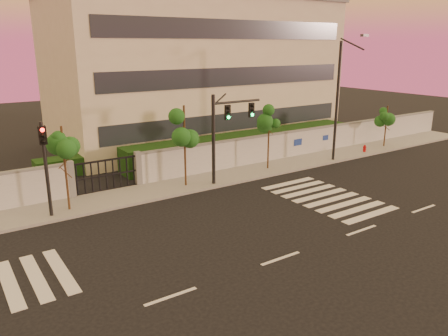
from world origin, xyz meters
The scene contains 14 objects.
ground centered at (0.00, 0.00, 0.00)m, with size 120.00×120.00×0.00m, color black.
sidewalk centered at (0.00, 10.50, 0.07)m, with size 60.00×3.00×0.15m, color gray.
perimeter_wall centered at (0.10, 12.00, 1.07)m, with size 60.00×0.36×2.20m.
hedge_row centered at (1.17, 14.74, 0.82)m, with size 41.00×4.25×1.80m.
institutional_building centered at (9.00, 21.99, 6.16)m, with size 24.40×12.40×12.25m.
road_markings centered at (-1.58, 3.76, 0.01)m, with size 57.00×7.62×0.02m.
street_tree_c centered at (-5.69, 10.08, 3.33)m, with size 1.41×1.12×4.53m.
street_tree_d centered at (1.31, 10.24, 3.68)m, with size 1.49×1.19×5.00m.
street_tree_e centered at (7.85, 10.37, 3.36)m, with size 1.37×1.09×4.56m.
street_tree_f centered at (20.35, 10.20, 2.61)m, with size 1.34×1.07×3.54m.
traffic_signal_main centered at (3.60, 9.56, 3.53)m, with size 3.53×0.36×5.59m.
traffic_signal_secondary centered at (-6.69, 9.68, 3.11)m, with size 0.38×0.36×4.89m.
streetlight_east centered at (13.38, 9.29, 4.89)m, with size 0.54×2.18×9.06m.
fire_hydrant centered at (17.28, 9.75, 0.35)m, with size 0.28×0.27×0.71m.
Camera 1 is at (-10.89, -12.06, 8.42)m, focal length 35.00 mm.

